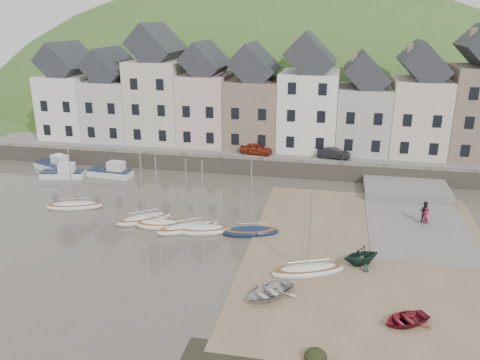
% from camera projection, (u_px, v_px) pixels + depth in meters
% --- Properties ---
extents(ground, '(160.00, 160.00, 0.00)m').
position_uv_depth(ground, '(224.00, 241.00, 37.48)').
color(ground, '#4B453B').
rests_on(ground, ground).
extents(quay_land, '(90.00, 30.00, 1.50)m').
position_uv_depth(quay_land, '(278.00, 137.00, 66.93)').
color(quay_land, '#3A5B24').
rests_on(quay_land, ground).
extents(quay_street, '(70.00, 7.00, 0.10)m').
position_uv_depth(quay_street, '(265.00, 153.00, 56.00)').
color(quay_street, slate).
rests_on(quay_street, quay_land).
extents(seawall, '(70.00, 1.20, 1.80)m').
position_uv_depth(seawall, '(260.00, 167.00, 52.96)').
color(seawall, slate).
rests_on(seawall, ground).
extents(beach, '(18.00, 26.00, 0.06)m').
position_uv_depth(beach, '(370.00, 254.00, 35.37)').
color(beach, '#7B624B').
rests_on(beach, ground).
extents(slipway, '(8.00, 18.00, 0.12)m').
position_uv_depth(slipway, '(413.00, 216.00, 42.02)').
color(slipway, slate).
rests_on(slipway, ground).
extents(hillside, '(134.40, 84.00, 84.00)m').
position_uv_depth(hillside, '(269.00, 193.00, 99.87)').
color(hillside, '#3A5B24').
rests_on(hillside, ground).
extents(townhouse_terrace, '(61.05, 8.00, 13.93)m').
position_uv_depth(townhouse_terrace, '(285.00, 99.00, 57.06)').
color(townhouse_terrace, white).
rests_on(townhouse_terrace, quay_land).
extents(sailboat_0, '(5.30, 2.93, 6.32)m').
position_uv_depth(sailboat_0, '(74.00, 206.00, 43.78)').
color(sailboat_0, silver).
rests_on(sailboat_0, ground).
extents(sailboat_1, '(4.63, 4.11, 6.32)m').
position_uv_depth(sailboat_1, '(144.00, 219.00, 40.91)').
color(sailboat_1, silver).
rests_on(sailboat_1, ground).
extents(sailboat_2, '(4.10, 2.03, 6.32)m').
position_uv_depth(sailboat_2, '(159.00, 224.00, 39.84)').
color(sailboat_2, beige).
rests_on(sailboat_2, ground).
extents(sailboat_3, '(4.50, 2.61, 6.32)m').
position_uv_depth(sailboat_3, '(204.00, 230.00, 38.82)').
color(sailboat_3, silver).
rests_on(sailboat_3, ground).
extents(sailboat_4, '(5.15, 4.16, 6.32)m').
position_uv_depth(sailboat_4, '(188.00, 228.00, 39.21)').
color(sailboat_4, silver).
rests_on(sailboat_4, ground).
extents(sailboat_5, '(4.71, 2.71, 6.32)m').
position_uv_depth(sailboat_5, '(251.00, 231.00, 38.53)').
color(sailboat_5, '#121F3A').
rests_on(sailboat_5, ground).
extents(sailboat_6, '(5.35, 3.36, 6.32)m').
position_uv_depth(sailboat_6, '(308.00, 270.00, 32.64)').
color(sailboat_6, silver).
rests_on(sailboat_6, ground).
extents(motorboat_0, '(5.29, 3.60, 1.70)m').
position_uv_depth(motorboat_0, '(55.00, 165.00, 54.71)').
color(motorboat_0, silver).
rests_on(motorboat_0, ground).
extents(motorboat_1, '(4.81, 2.66, 1.70)m').
position_uv_depth(motorboat_1, '(64.00, 173.00, 51.95)').
color(motorboat_1, silver).
rests_on(motorboat_1, ground).
extents(motorboat_2, '(4.98, 2.10, 1.70)m').
position_uv_depth(motorboat_2, '(112.00, 171.00, 52.38)').
color(motorboat_2, silver).
rests_on(motorboat_2, ground).
extents(rowboat_white, '(4.16, 4.28, 0.72)m').
position_uv_depth(rowboat_white, '(269.00, 291.00, 29.80)').
color(rowboat_white, silver).
rests_on(rowboat_white, beach).
extents(rowboat_green, '(3.58, 3.45, 1.45)m').
position_uv_depth(rowboat_green, '(361.00, 255.00, 33.56)').
color(rowboat_green, '#153126').
rests_on(rowboat_green, beach).
extents(rowboat_red, '(3.44, 3.18, 0.58)m').
position_uv_depth(rowboat_red, '(405.00, 319.00, 27.19)').
color(rowboat_red, maroon).
rests_on(rowboat_red, beach).
extents(person_red, '(0.66, 0.63, 1.52)m').
position_uv_depth(person_red, '(426.00, 216.00, 39.94)').
color(person_red, maroon).
rests_on(person_red, slipway).
extents(person_dark, '(1.05, 0.92, 1.82)m').
position_uv_depth(person_dark, '(424.00, 212.00, 40.42)').
color(person_dark, black).
rests_on(person_dark, slipway).
extents(car_left, '(3.85, 2.01, 1.25)m').
position_uv_depth(car_left, '(256.00, 149.00, 55.03)').
color(car_left, maroon).
rests_on(car_left, quay_street).
extents(car_right, '(3.76, 1.77, 1.19)m').
position_uv_depth(car_right, '(334.00, 153.00, 53.38)').
color(car_right, black).
rests_on(car_right, quay_street).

